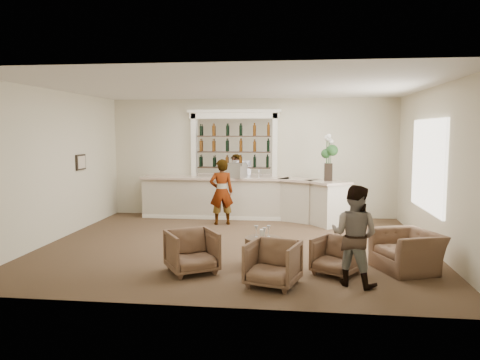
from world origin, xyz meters
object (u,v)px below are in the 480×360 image
object	(u,v)px
cocktail_table	(263,251)
sommelier	(221,192)
bar_counter	(244,198)
espresso_machine	(237,171)
armchair_center	(273,264)
armchair_right	(336,256)
guest	(354,235)
flower_vase	(329,155)
armchair_far	(407,251)
armchair_left	(192,251)

from	to	relation	value
cocktail_table	sommelier	bearing A→B (deg)	110.55
bar_counter	espresso_machine	xyz separation A→B (m)	(-0.20, -0.09, 0.77)
armchair_center	armchair_right	world-z (taller)	armchair_center
guest	armchair_center	distance (m)	1.34
sommelier	guest	distance (m)	5.28
cocktail_table	flower_vase	bearing A→B (deg)	70.27
bar_counter	flower_vase	size ratio (longest dim) A/B	4.85
bar_counter	cocktail_table	distance (m)	4.46
armchair_right	flower_vase	world-z (taller)	flower_vase
cocktail_table	armchair_far	distance (m)	2.50
armchair_left	armchair_right	world-z (taller)	armchair_left
cocktail_table	armchair_left	size ratio (longest dim) A/B	0.81
bar_counter	sommelier	xyz separation A→B (m)	(-0.49, -0.82, 0.27)
armchair_far	cocktail_table	bearing A→B (deg)	-112.71
bar_counter	sommelier	bearing A→B (deg)	-120.96
guest	armchair_far	bearing A→B (deg)	-111.96
bar_counter	armchair_left	xyz separation A→B (m)	(-0.33, -4.97, -0.21)
sommelier	flower_vase	xyz separation A→B (m)	(2.72, 0.32, 0.96)
sommelier	guest	bearing A→B (deg)	105.45
armchair_far	flower_vase	bearing A→B (deg)	174.10
flower_vase	bar_counter	bearing A→B (deg)	167.13
sommelier	bar_counter	bearing A→B (deg)	-137.83
guest	flower_vase	size ratio (longest dim) A/B	1.34
sommelier	guest	xyz separation A→B (m)	(2.83, -4.47, -0.06)
bar_counter	sommelier	size ratio (longest dim) A/B	3.38
armchair_center	guest	bearing A→B (deg)	25.63
bar_counter	cocktail_table	bearing A→B (deg)	-79.19
bar_counter	guest	size ratio (longest dim) A/B	3.62
armchair_center	flower_vase	bearing A→B (deg)	93.61
armchair_left	flower_vase	distance (m)	5.34
armchair_center	armchair_right	distance (m)	1.25
sommelier	armchair_center	bearing A→B (deg)	91.77
bar_counter	armchair_far	bearing A→B (deg)	-52.94
armchair_left	armchair_right	size ratio (longest dim) A/B	1.15
armchair_right	espresso_machine	size ratio (longest dim) A/B	1.54
bar_counter	armchair_center	xyz separation A→B (m)	(1.08, -5.49, -0.22)
armchair_left	armchair_right	xyz separation A→B (m)	(2.43, 0.19, -0.05)
sommelier	flower_vase	world-z (taller)	flower_vase
guest	bar_counter	bearing A→B (deg)	-39.31
cocktail_table	armchair_center	xyz separation A→B (m)	(0.24, -1.12, 0.10)
armchair_left	armchair_center	world-z (taller)	armchair_left
armchair_right	espresso_machine	bearing A→B (deg)	147.98
armchair_left	flower_vase	size ratio (longest dim) A/B	0.68
sommelier	armchair_far	xyz separation A→B (m)	(3.83, -3.59, -0.50)
cocktail_table	guest	size ratio (longest dim) A/B	0.41
armchair_right	armchair_far	xyz separation A→B (m)	(1.23, 0.37, 0.03)
armchair_right	espresso_machine	distance (m)	5.33
armchair_left	espresso_machine	bearing A→B (deg)	56.61
bar_counter	cocktail_table	size ratio (longest dim) A/B	8.85
sommelier	armchair_right	xyz separation A→B (m)	(2.60, -3.96, -0.53)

